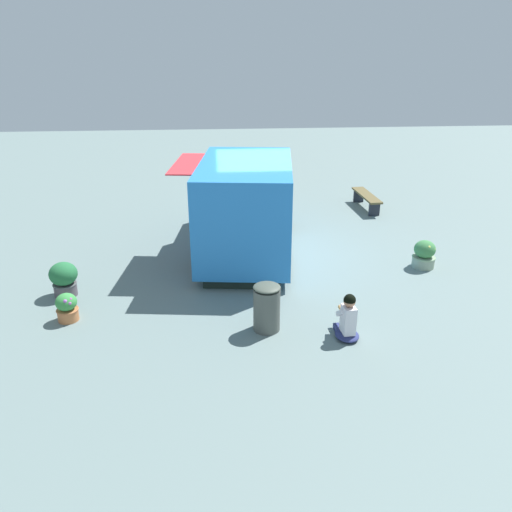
{
  "coord_description": "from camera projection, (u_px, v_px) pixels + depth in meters",
  "views": [
    {
      "loc": [
        -12.46,
        1.3,
        5.15
      ],
      "look_at": [
        -1.92,
        0.46,
        0.71
      ],
      "focal_mm": 36.53,
      "sensor_mm": 36.0,
      "label": 1
    }
  ],
  "objects": [
    {
      "name": "plaza_bench",
      "position": [
        366.0,
        198.0,
        16.89
      ],
      "size": [
        1.9,
        0.53,
        0.48
      ],
      "color": "brown",
      "rests_on": "ground_plane"
    },
    {
      "name": "ground_plane",
      "position": [
        268.0,
        252.0,
        13.55
      ],
      "size": [
        40.0,
        40.0,
        0.0
      ],
      "primitive_type": "plane",
      "color": "slate"
    },
    {
      "name": "planter_flowering_near",
      "position": [
        424.0,
        254.0,
        12.56
      ],
      "size": [
        0.56,
        0.56,
        0.68
      ],
      "color": "#8DA087",
      "rests_on": "ground_plane"
    },
    {
      "name": "food_truck",
      "position": [
        247.0,
        206.0,
        13.33
      ],
      "size": [
        5.54,
        3.24,
        2.46
      ],
      "color": "#297DD2",
      "rests_on": "ground_plane"
    },
    {
      "name": "person_customer",
      "position": [
        347.0,
        320.0,
        9.58
      ],
      "size": [
        0.79,
        0.48,
        0.9
      ],
      "color": "navy",
      "rests_on": "ground_plane"
    },
    {
      "name": "planter_flowering_far",
      "position": [
        64.0,
        278.0,
        11.14
      ],
      "size": [
        0.59,
        0.59,
        0.76
      ],
      "color": "#534B51",
      "rests_on": "ground_plane"
    },
    {
      "name": "planter_flowering_side",
      "position": [
        67.0,
        307.0,
        10.19
      ],
      "size": [
        0.43,
        0.43,
        0.57
      ],
      "color": "#BC7041",
      "rests_on": "ground_plane"
    },
    {
      "name": "trash_bin",
      "position": [
        267.0,
        307.0,
        9.79
      ],
      "size": [
        0.52,
        0.52,
        0.95
      ],
      "color": "#4F534E",
      "rests_on": "ground_plane"
    }
  ]
}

